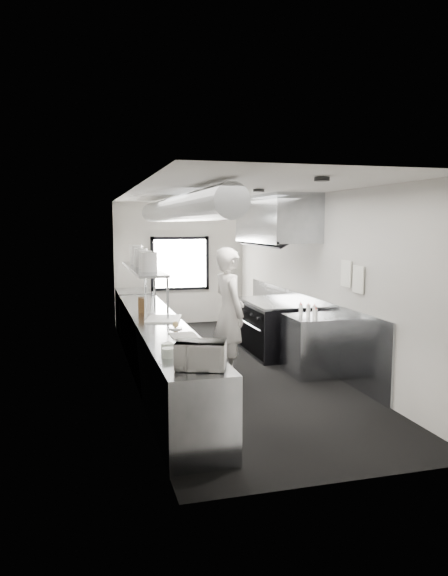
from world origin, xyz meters
TOP-DOWN VIEW (x-y plane):
  - floor at (0.00, 0.00)m, footprint 3.00×8.00m
  - ceiling at (0.00, 0.00)m, footprint 3.00×8.00m
  - wall_back at (0.00, 4.00)m, footprint 3.00×0.02m
  - wall_front at (0.00, -4.00)m, footprint 3.00×0.02m
  - wall_left at (-1.50, 0.00)m, footprint 0.02×8.00m
  - wall_right at (1.50, 0.00)m, footprint 0.02×8.00m
  - wall_cladding at (1.48, 0.30)m, footprint 0.03×5.50m
  - hvac_duct at (-0.70, 0.40)m, footprint 0.40×6.40m
  - service_window at (0.00, 3.96)m, footprint 1.36×0.05m
  - exhaust_hood at (1.10, 0.70)m, footprint 0.81×2.20m
  - prep_counter at (-1.15, -0.50)m, footprint 0.70×6.00m
  - pass_shelf at (-1.19, 1.00)m, footprint 0.45×3.00m
  - range at (1.04, 0.70)m, footprint 0.88×1.60m
  - bottle_station at (1.15, -0.70)m, footprint 0.65×0.80m
  - far_work_table at (-1.15, 3.20)m, footprint 0.70×1.20m
  - notice_sheet_a at (1.47, -1.20)m, footprint 0.02×0.28m
  - notice_sheet_b at (1.47, -1.55)m, footprint 0.02×0.28m
  - line_cook at (-0.09, -0.53)m, footprint 0.57×0.78m
  - microwave at (-1.12, -3.13)m, footprint 0.54×0.48m
  - deli_tub_a at (-1.35, -2.62)m, footprint 0.17×0.17m
  - deli_tub_b at (-1.33, -2.37)m, footprint 0.16×0.16m
  - newspaper at (-0.99, -1.58)m, footprint 0.34×0.42m
  - small_plate at (-1.01, -1.10)m, footprint 0.20×0.20m
  - pastry at (-1.01, -1.10)m, footprint 0.09×0.09m
  - cutting_board at (-1.06, -0.37)m, footprint 0.63×0.75m
  - knife_block at (-1.30, 0.39)m, footprint 0.13×0.23m
  - plate_stack_a at (-1.19, 0.19)m, footprint 0.28×0.28m
  - plate_stack_b at (-1.17, 0.80)m, footprint 0.28×0.28m
  - plate_stack_c at (-1.22, 1.12)m, footprint 0.30×0.30m
  - plate_stack_d at (-1.23, 1.79)m, footprint 0.26×0.26m
  - squeeze_bottle_a at (1.11, -0.99)m, footprint 0.06×0.06m
  - squeeze_bottle_b at (1.13, -0.90)m, footprint 0.07×0.07m
  - squeeze_bottle_c at (1.10, -0.73)m, footprint 0.07×0.07m
  - squeeze_bottle_d at (1.07, -0.53)m, footprint 0.07×0.07m
  - squeeze_bottle_e at (1.11, -0.42)m, footprint 0.07×0.07m

SIDE VIEW (x-z plane):
  - floor at x=0.00m, z-range -0.01..0.01m
  - prep_counter at x=-1.15m, z-range 0.00..0.90m
  - bottle_station at x=1.15m, z-range 0.00..0.90m
  - far_work_table at x=-1.15m, z-range 0.00..0.90m
  - range at x=1.04m, z-range 0.00..0.94m
  - wall_cladding at x=1.48m, z-range 0.00..1.10m
  - newspaper at x=-0.99m, z-range 0.90..0.91m
  - small_plate at x=-1.01m, z-range 0.90..0.92m
  - cutting_board at x=-1.06m, z-range 0.90..0.92m
  - deli_tub_b at x=-1.33m, z-range 0.90..1.00m
  - deli_tub_a at x=-1.35m, z-range 0.90..1.00m
  - pastry at x=-1.01m, z-range 0.92..1.00m
  - squeeze_bottle_d at x=1.07m, z-range 0.90..1.06m
  - squeeze_bottle_a at x=1.11m, z-range 0.90..1.06m
  - squeeze_bottle_e at x=1.11m, z-range 0.90..1.06m
  - line_cook at x=-0.09m, z-range 0.00..1.97m
  - squeeze_bottle_c at x=1.10m, z-range 0.90..1.09m
  - squeeze_bottle_b at x=1.13m, z-range 0.90..1.10m
  - knife_block at x=-1.30m, z-range 0.90..1.14m
  - microwave at x=-1.12m, z-range 0.90..1.17m
  - service_window at x=0.00m, z-range 0.77..2.02m
  - wall_back at x=0.00m, z-range 0.00..2.80m
  - wall_front at x=0.00m, z-range 0.00..2.80m
  - wall_left at x=-1.50m, z-range 0.00..2.80m
  - wall_right at x=1.50m, z-range 0.00..2.80m
  - pass_shelf at x=-1.19m, z-range 1.20..1.88m
  - notice_sheet_b at x=1.47m, z-range 1.36..1.74m
  - notice_sheet_a at x=1.47m, z-range 1.41..1.79m
  - plate_stack_b at x=-1.17m, z-range 1.57..1.86m
  - plate_stack_a at x=-1.19m, z-range 1.57..1.87m
  - plate_stack_c at x=-1.22m, z-range 1.57..1.89m
  - plate_stack_d at x=-1.23m, z-range 1.57..1.92m
  - exhaust_hood at x=1.10m, z-range 1.95..2.83m
  - hvac_duct at x=-0.70m, z-range 2.35..2.75m
  - ceiling at x=0.00m, z-range 2.79..2.80m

